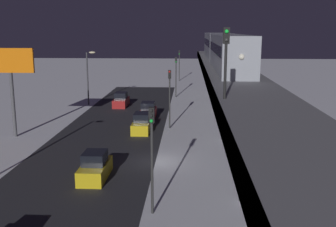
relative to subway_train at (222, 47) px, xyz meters
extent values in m
plane|color=white|center=(6.68, 17.64, -8.56)|extent=(240.00, 240.00, 0.00)
cube|color=#28282D|center=(12.12, 17.64, -8.55)|extent=(11.00, 86.81, 0.01)
cube|color=slate|center=(0.00, 17.64, -2.18)|extent=(5.00, 86.81, 0.80)
cube|color=#38383D|center=(2.38, 17.64, -2.18)|extent=(0.24, 85.08, 0.80)
cylinder|color=slate|center=(0.00, -18.53, -5.57)|extent=(1.40, 1.40, 5.98)
cylinder|color=slate|center=(0.00, -4.06, -5.57)|extent=(1.40, 1.40, 5.98)
cylinder|color=slate|center=(0.00, 10.40, -5.57)|extent=(1.40, 1.40, 5.98)
cylinder|color=slate|center=(0.00, 24.87, -5.57)|extent=(1.40, 1.40, 5.98)
cube|color=#999EA8|center=(0.00, 9.30, -0.08)|extent=(2.90, 18.00, 3.40)
cube|color=black|center=(0.00, 9.30, 0.33)|extent=(2.94, 16.20, 0.90)
cube|color=#999EA8|center=(0.00, -9.30, -0.08)|extent=(2.90, 18.00, 3.40)
cube|color=black|center=(0.00, -9.30, 0.33)|extent=(2.94, 16.20, 0.90)
sphere|color=white|center=(0.00, 18.35, 0.09)|extent=(0.44, 0.44, 0.44)
cylinder|color=black|center=(1.90, 26.26, -0.18)|extent=(0.16, 0.16, 3.20)
cube|color=black|center=(1.90, 26.26, 1.77)|extent=(0.36, 0.28, 0.90)
sphere|color=#19F23F|center=(1.90, 26.42, 2.00)|extent=(0.22, 0.22, 0.22)
sphere|color=#333333|center=(1.90, 26.42, 1.54)|extent=(0.22, 0.22, 0.22)
cube|color=gold|center=(10.72, 21.51, -8.01)|extent=(1.80, 4.20, 1.10)
cube|color=black|center=(10.72, 21.51, -7.02)|extent=(1.58, 2.01, 0.87)
cube|color=#A51E1E|center=(13.52, -6.51, -8.01)|extent=(1.80, 4.49, 1.10)
cube|color=black|center=(13.52, -6.51, -7.02)|extent=(1.58, 2.16, 0.87)
cube|color=gold|center=(8.92, 7.51, -8.01)|extent=(1.80, 4.74, 1.10)
cube|color=black|center=(8.92, 7.51, -7.02)|extent=(1.58, 2.28, 0.87)
cube|color=#A51E1E|center=(8.92, 1.01, -8.01)|extent=(1.80, 4.37, 1.10)
cube|color=black|center=(8.92, 1.01, -7.02)|extent=(1.58, 2.10, 0.87)
cylinder|color=#2D2D2D|center=(6.02, 27.04, -5.81)|extent=(0.16, 0.16, 5.50)
cube|color=black|center=(6.02, 27.04, -2.61)|extent=(0.32, 0.32, 0.90)
sphere|color=black|center=(6.02, 27.22, -2.31)|extent=(0.20, 0.20, 0.20)
sphere|color=black|center=(6.02, 27.22, -2.61)|extent=(0.20, 0.20, 0.20)
sphere|color=#19E53F|center=(6.02, 27.22, -2.91)|extent=(0.20, 0.20, 0.20)
cylinder|color=#2D2D2D|center=(6.02, 6.08, -5.81)|extent=(0.16, 0.16, 5.50)
cube|color=black|center=(6.02, 6.08, -2.61)|extent=(0.32, 0.32, 0.90)
sphere|color=red|center=(6.02, 6.26, -2.31)|extent=(0.20, 0.20, 0.20)
sphere|color=black|center=(6.02, 6.26, -2.61)|extent=(0.20, 0.20, 0.20)
sphere|color=black|center=(6.02, 6.26, -2.91)|extent=(0.20, 0.20, 0.20)
cylinder|color=#2D2D2D|center=(6.02, -14.87, -5.81)|extent=(0.16, 0.16, 5.50)
cube|color=black|center=(6.02, -14.87, -2.61)|extent=(0.32, 0.32, 0.90)
sphere|color=black|center=(6.02, -14.69, -2.31)|extent=(0.20, 0.20, 0.20)
sphere|color=black|center=(6.02, -14.69, -2.61)|extent=(0.20, 0.20, 0.20)
sphere|color=#19E53F|center=(6.02, -14.69, -2.91)|extent=(0.20, 0.20, 0.20)
cylinder|color=#2D2D2D|center=(6.02, -35.82, -5.81)|extent=(0.16, 0.16, 5.50)
cube|color=black|center=(6.02, -35.82, -2.61)|extent=(0.32, 0.32, 0.90)
sphere|color=black|center=(6.02, -35.64, -2.31)|extent=(0.20, 0.20, 0.20)
sphere|color=black|center=(6.02, -35.64, -2.61)|extent=(0.20, 0.20, 0.20)
sphere|color=#19E53F|center=(6.02, -35.64, -2.91)|extent=(0.20, 0.20, 0.20)
cylinder|color=#4C4C51|center=(21.52, 10.41, -5.31)|extent=(0.36, 0.36, 6.50)
cube|color=orange|center=(21.52, 10.41, -0.86)|extent=(4.80, 0.30, 2.40)
cylinder|color=#38383D|center=(18.42, -7.36, -4.81)|extent=(0.20, 0.20, 7.50)
ellipsoid|color=#F4E5B2|center=(17.62, -7.36, -1.06)|extent=(0.90, 0.44, 0.30)
camera|label=1|loc=(3.94, 48.94, 2.10)|focal=42.81mm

